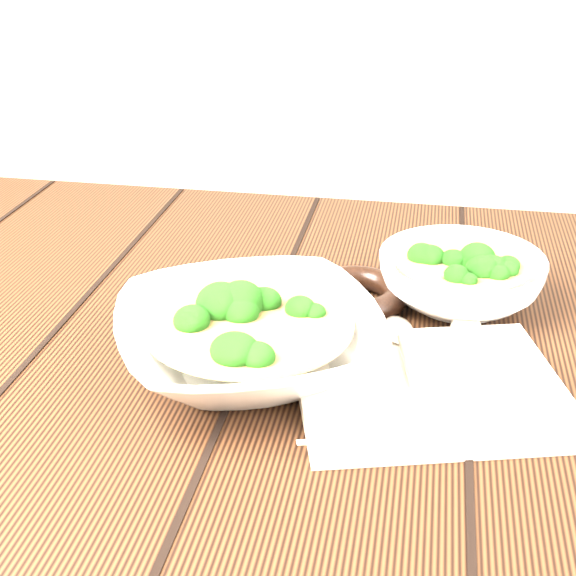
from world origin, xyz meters
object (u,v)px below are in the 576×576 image
(table, at_px, (279,438))
(trivet, at_px, (356,294))
(soup_bowl_front, at_px, (249,338))
(soup_bowl_back, at_px, (460,277))
(napkin, at_px, (429,388))

(table, xyz_separation_m, trivet, (0.07, 0.08, 0.13))
(soup_bowl_front, bearing_deg, soup_bowl_back, 41.11)
(trivet, distance_m, napkin, 0.17)
(soup_bowl_back, distance_m, napkin, 0.18)
(table, relative_size, trivet, 11.26)
(table, xyz_separation_m, soup_bowl_back, (0.17, 0.11, 0.15))
(soup_bowl_front, relative_size, soup_bowl_back, 1.40)
(table, distance_m, napkin, 0.21)
(soup_bowl_back, bearing_deg, table, -147.68)
(trivet, bearing_deg, soup_bowl_back, 13.88)
(table, bearing_deg, soup_bowl_front, -105.85)
(napkin, bearing_deg, table, 138.94)
(soup_bowl_back, relative_size, napkin, 0.98)
(napkin, bearing_deg, trivet, 101.76)
(trivet, xyz_separation_m, napkin, (0.08, -0.15, -0.01))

